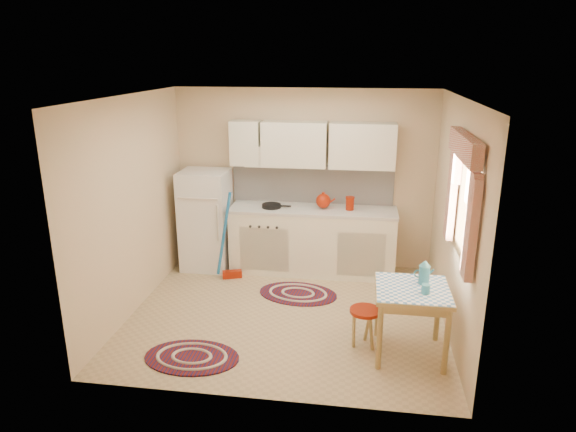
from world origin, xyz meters
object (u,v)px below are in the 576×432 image
object	(u,v)px
fridge	(206,220)
table	(410,322)
stool	(364,328)
base_cabinets	(313,241)

from	to	relation	value
fridge	table	bearing A→B (deg)	-35.50
table	fridge	bearing A→B (deg)	144.50
stool	table	bearing A→B (deg)	-10.21
fridge	stool	distance (m)	2.93
table	stool	xyz separation A→B (m)	(-0.45, 0.08, -0.15)
table	stool	distance (m)	0.48
base_cabinets	stool	bearing A→B (deg)	-68.79
base_cabinets	stool	size ratio (longest dim) A/B	5.36
fridge	stool	bearing A→B (deg)	-39.36
base_cabinets	stool	xyz separation A→B (m)	(0.73, -1.88, -0.23)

